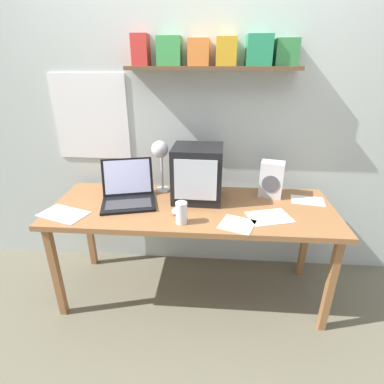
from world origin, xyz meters
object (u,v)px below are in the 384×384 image
Objects in this scene: desk_lamp at (160,154)px; computer_mouse at (176,211)px; corner_desk at (192,213)px; juice_glass at (181,214)px; space_heater at (271,179)px; loose_paper_near_monitor at (237,224)px; open_notebook at (64,214)px; crt_monitor at (198,173)px; printed_handout at (269,217)px; loose_paper_near_laptop at (308,200)px; laptop at (128,192)px.

desk_lamp reaches higher than computer_mouse.
juice_glass is at bearing -100.89° from corner_desk.
loose_paper_near_monitor is at bearing -106.87° from space_heater.
loose_paper_near_monitor is at bearing -2.52° from open_notebook.
open_notebook is at bearing -158.31° from crt_monitor.
juice_glass is 0.45× the size of printed_handout.
crt_monitor reaches higher than open_notebook.
open_notebook and printed_handout have the same top height.
loose_paper_near_laptop is at bearing 15.68° from computer_mouse.
desk_lamp is 0.73m from open_notebook.
loose_paper_near_monitor is (-0.51, -0.37, 0.00)m from loose_paper_near_laptop.
printed_handout is at bearing -1.51° from computer_mouse.
open_notebook is 1.62m from loose_paper_near_laptop.
loose_paper_near_laptop is at bearing 9.91° from corner_desk.
loose_paper_near_laptop is at bearing 23.88° from juice_glass.
laptop is 1.27× the size of open_notebook.
open_notebook is 1.29m from printed_handout.
printed_handout is (0.93, -0.17, -0.06)m from laptop.
computer_mouse is 0.58m from printed_handout.
juice_glass is 0.34m from loose_paper_near_monitor.
laptop reaches higher than computer_mouse.
loose_paper_near_laptop is at bearing 3.45° from crt_monitor.
juice_glass is 0.40× the size of open_notebook.
corner_desk is 4.36× the size of laptop.
space_heater is at bearing 164.56° from loose_paper_near_laptop.
printed_handout is at bearing 2.54° from open_notebook.
open_notebook is (-0.75, 0.05, -0.06)m from juice_glass.
laptop is at bearing -170.04° from crt_monitor.
open_notebook is at bearing -151.25° from desk_lamp.
corner_desk is at bearing 50.22° from computer_mouse.
desk_lamp is (-0.23, 0.18, 0.36)m from corner_desk.
loose_paper_near_laptop is (1.02, -0.04, -0.30)m from desk_lamp.
crt_monitor is 0.53m from space_heater.
computer_mouse is 0.71m from open_notebook.
crt_monitor is 1.56× the size of loose_paper_near_laptop.
loose_paper_near_laptop is at bearing -1.75° from space_heater.
space_heater is (0.98, 0.16, 0.06)m from laptop.
laptop is 0.78m from loose_paper_near_monitor.
crt_monitor is at bearing -6.41° from laptop.
corner_desk is 7.79× the size of loose_paper_near_laptop.
crt_monitor reaches higher than corner_desk.
juice_glass reaches higher than corner_desk.
space_heater is 1.05× the size of loose_paper_near_laptop.
open_notebook is at bearing -167.18° from corner_desk.
desk_lamp is 1.33× the size of printed_handout.
space_heater is at bearing 26.49° from computer_mouse.
computer_mouse is 0.92m from loose_paper_near_laptop.
computer_mouse reaches higher than loose_paper_near_monitor.
loose_paper_near_monitor is at bearing -143.97° from loose_paper_near_laptop.
corner_desk is at bearing 141.23° from loose_paper_near_monitor.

